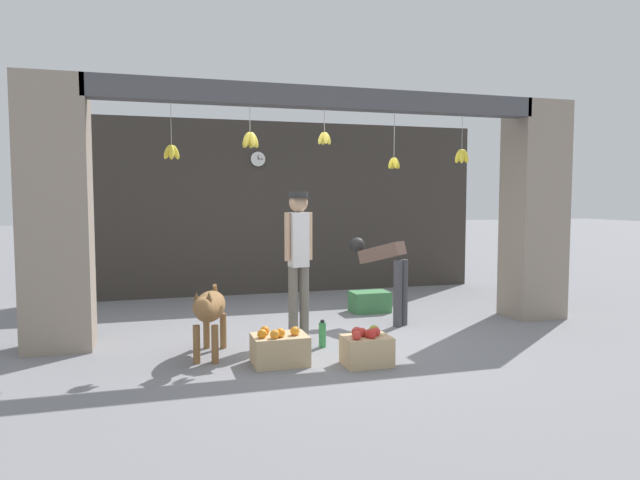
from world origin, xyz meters
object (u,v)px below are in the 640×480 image
dog (209,309)px  worker_stooping (385,267)px  fruit_crate_apples (366,348)px  wall_clock (258,159)px  shopkeeper (299,252)px  fruit_crate_oranges (280,349)px  water_bottle (322,334)px  produce_box_green (370,302)px

dog → worker_stooping: worker_stooping is taller
dog → fruit_crate_apples: 1.64m
worker_stooping → fruit_crate_apples: worker_stooping is taller
fruit_crate_apples → wall_clock: (-0.28, 4.33, 2.10)m
shopkeeper → fruit_crate_apples: bearing=97.5°
dog → wall_clock: (1.16, 3.61, 1.77)m
wall_clock → fruit_crate_oranges: bearing=-97.4°
fruit_crate_oranges → shopkeeper: bearing=65.4°
water_bottle → wall_clock: size_ratio=1.16×
dog → water_bottle: 1.27m
worker_stooping → water_bottle: bearing=-175.3°
dog → wall_clock: size_ratio=4.16×
dog → water_bottle: (1.22, 0.04, -0.36)m
fruit_crate_apples → produce_box_green: 2.60m
wall_clock → produce_box_green: bearing=-56.9°
produce_box_green → wall_clock: size_ratio=2.09×
water_bottle → worker_stooping: bearing=39.2°
fruit_crate_apples → worker_stooping: bearing=61.9°
dog → fruit_crate_oranges: dog is taller
dog → fruit_crate_apples: bearing=78.1°
shopkeeper → produce_box_green: 1.99m
dog → shopkeeper: size_ratio=0.63×
worker_stooping → fruit_crate_apples: 1.98m
dog → water_bottle: size_ratio=3.58×
shopkeeper → wall_clock: wall_clock is taller
shopkeeper → water_bottle: size_ratio=5.68×
fruit_crate_apples → dog: bearing=153.4°
wall_clock → worker_stooping: bearing=-66.3°
wall_clock → water_bottle: bearing=-89.1°
shopkeeper → wall_clock: bearing=-101.2°
shopkeeper → fruit_crate_apples: (0.37, -1.22, -0.85)m
fruit_crate_apples → shopkeeper: bearing=106.9°
dog → wall_clock: 4.19m
fruit_crate_oranges → water_bottle: fruit_crate_oranges is taller
shopkeeper → produce_box_green: bearing=-147.9°
worker_stooping → produce_box_green: size_ratio=2.04×
dog → shopkeeper: shopkeeper is taller
dog → water_bottle: dog is taller
shopkeeper → wall_clock: 3.36m
shopkeeper → worker_stooping: bearing=-169.8°
worker_stooping → fruit_crate_oranges: 2.28m
produce_box_green → worker_stooping: bearing=-96.3°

